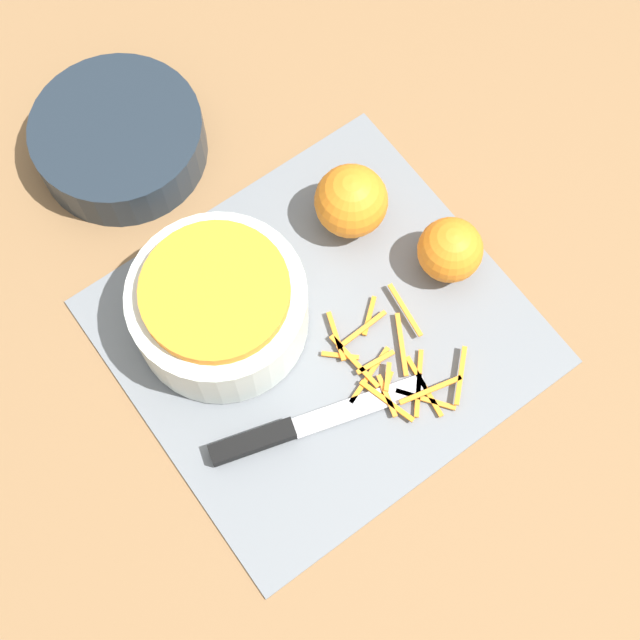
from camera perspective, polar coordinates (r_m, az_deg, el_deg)
ground_plane at (r=0.95m, az=0.00°, el=-0.78°), size 4.00×4.00×0.00m
cutting_board at (r=0.94m, az=0.00°, el=-0.72°), size 0.40×0.38×0.01m
bowl_speckled at (r=0.91m, az=-6.49°, el=0.89°), size 0.18×0.18×0.09m
bowl_dark at (r=1.05m, az=-12.71°, el=11.22°), size 0.19×0.19×0.06m
knife at (r=0.90m, az=-2.57°, el=-7.22°), size 0.23×0.09×0.02m
orange_left at (r=0.96m, az=2.01°, el=7.61°), size 0.08×0.08×0.08m
orange_right at (r=0.95m, az=8.33°, el=4.45°), size 0.07×0.07×0.07m
peel_pile at (r=0.93m, az=4.67°, el=-2.93°), size 0.13×0.16×0.01m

